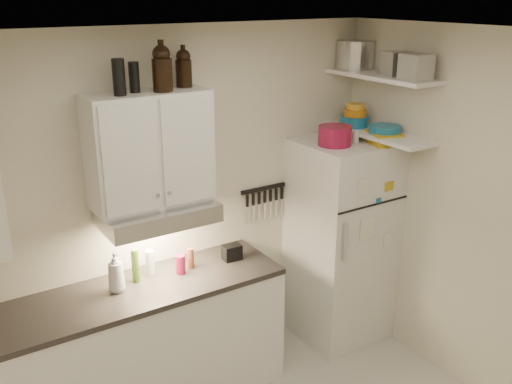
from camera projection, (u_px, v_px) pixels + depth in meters
ceiling at (317, 36)px, 2.56m from camera, size 3.20×3.00×0.02m
back_wall at (183, 207)px, 4.20m from camera, size 3.20×0.02×2.60m
right_wall at (499, 228)px, 3.82m from camera, size 0.02×3.00×2.60m
base_cabinet at (136, 351)px, 3.96m from camera, size 2.10×0.60×0.88m
countertop at (131, 293)px, 3.81m from camera, size 2.10×0.62×0.04m
upper_cabinet at (150, 149)px, 3.73m from camera, size 0.80×0.33×0.75m
range_hood at (157, 214)px, 3.83m from camera, size 0.76×0.46×0.12m
fridge at (341, 241)px, 4.71m from camera, size 0.70×0.68×1.70m
shelf_hi at (382, 76)px, 4.25m from camera, size 0.30×0.95×0.03m
shelf_lo at (378, 134)px, 4.40m from camera, size 0.30×0.95×0.03m
knife_strip at (264, 188)px, 4.53m from camera, size 0.42×0.02×0.03m
dutch_oven at (335, 136)px, 4.29m from camera, size 0.31×0.31×0.15m
book_stack at (384, 138)px, 4.34m from camera, size 0.28×0.32×0.09m
spice_jar at (356, 137)px, 4.38m from camera, size 0.06×0.06×0.09m
stock_pot at (355, 55)px, 4.52m from camera, size 0.36×0.36×0.22m
tin_a at (397, 64)px, 4.15m from camera, size 0.20×0.19×0.18m
tin_b at (416, 67)px, 3.95m from camera, size 0.18×0.18×0.18m
bowl_teal at (354, 121)px, 4.56m from camera, size 0.23×0.23×0.09m
bowl_orange at (355, 113)px, 4.51m from camera, size 0.18×0.18×0.05m
bowl_yellow at (355, 106)px, 4.49m from camera, size 0.14×0.14×0.05m
plates at (385, 130)px, 4.34m from camera, size 0.30×0.30×0.06m
growler_a at (162, 68)px, 3.56m from camera, size 0.15×0.15×0.30m
growler_b at (184, 68)px, 3.74m from camera, size 0.12×0.12×0.25m
thermos_a at (134, 77)px, 3.55m from camera, size 0.07×0.07×0.19m
thermos_b at (119, 77)px, 3.44m from camera, size 0.09×0.09×0.22m
soap_bottle at (115, 269)px, 3.74m from camera, size 0.13×0.13×0.32m
pepper_mill at (191, 258)px, 4.08m from camera, size 0.05×0.05×0.15m
oil_bottle at (136, 266)px, 3.87m from camera, size 0.05×0.05×0.24m
vinegar_bottle at (135, 267)px, 3.88m from camera, size 0.05×0.05×0.21m
clear_bottle at (150, 262)px, 3.98m from camera, size 0.07×0.07×0.18m
red_jar at (180, 264)px, 4.00m from camera, size 0.09×0.09×0.14m
caddy at (232, 252)px, 4.21m from camera, size 0.14×0.10×0.12m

